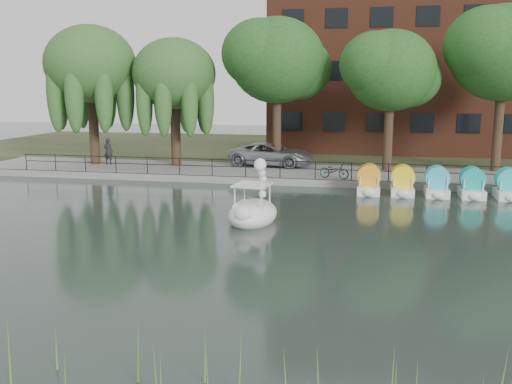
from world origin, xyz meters
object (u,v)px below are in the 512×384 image
(bicycle, at_px, (334,170))
(pedestrian, at_px, (108,149))
(minivan, at_px, (271,153))
(swan_boat, at_px, (253,209))

(bicycle, height_order, pedestrian, pedestrian)
(minivan, distance_m, swan_boat, 13.85)
(bicycle, xyz_separation_m, swan_boat, (-2.68, -9.39, -0.34))
(pedestrian, bearing_deg, minivan, -169.97)
(swan_boat, bearing_deg, bicycle, 80.29)
(minivan, distance_m, bicycle, 6.17)
(minivan, distance_m, pedestrian, 10.77)
(minivan, height_order, swan_boat, swan_boat)
(bicycle, distance_m, swan_boat, 9.77)
(bicycle, bearing_deg, swan_boat, -179.05)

